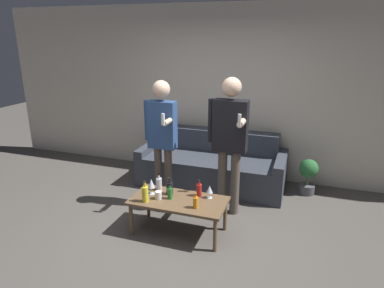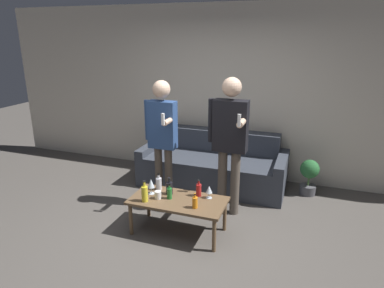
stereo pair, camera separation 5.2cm
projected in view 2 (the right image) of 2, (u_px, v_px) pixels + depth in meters
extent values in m
plane|color=#514C47|center=(171.00, 244.00, 3.82)|extent=(16.00, 16.00, 0.00)
cube|color=beige|center=(225.00, 93.00, 5.42)|extent=(8.00, 0.06, 2.70)
cube|color=#383D47|center=(210.00, 174.00, 5.16)|extent=(1.91, 0.66, 0.46)
cube|color=#383D47|center=(218.00, 154.00, 5.52)|extent=(1.91, 0.26, 0.80)
cube|color=#383D47|center=(152.00, 160.00, 5.59)|extent=(0.14, 0.92, 0.57)
cube|color=#383D47|center=(281.00, 176.00, 4.93)|extent=(0.14, 0.92, 0.57)
cube|color=brown|center=(178.00, 201.00, 3.94)|extent=(1.10, 0.55, 0.03)
cylinder|color=brown|center=(131.00, 219.00, 3.96)|extent=(0.04, 0.04, 0.40)
cylinder|color=brown|center=(214.00, 235.00, 3.64)|extent=(0.04, 0.04, 0.40)
cylinder|color=brown|center=(148.00, 202.00, 4.36)|extent=(0.04, 0.04, 0.40)
cylinder|color=brown|center=(225.00, 215.00, 4.04)|extent=(0.04, 0.04, 0.40)
cylinder|color=#B21E1E|center=(199.00, 190.00, 4.00)|extent=(0.06, 0.06, 0.15)
cylinder|color=#B21E1E|center=(199.00, 182.00, 3.97)|extent=(0.02, 0.02, 0.06)
cylinder|color=black|center=(199.00, 181.00, 3.96)|extent=(0.03, 0.03, 0.01)
cylinder|color=orange|center=(195.00, 203.00, 3.72)|extent=(0.06, 0.06, 0.13)
cylinder|color=orange|center=(195.00, 195.00, 3.70)|extent=(0.02, 0.02, 0.05)
cylinder|color=black|center=(195.00, 194.00, 3.69)|extent=(0.03, 0.03, 0.01)
cylinder|color=black|center=(169.00, 188.00, 4.05)|extent=(0.08, 0.08, 0.15)
cylinder|color=black|center=(169.00, 180.00, 4.01)|extent=(0.03, 0.03, 0.06)
cylinder|color=black|center=(169.00, 178.00, 4.01)|extent=(0.03, 0.03, 0.01)
cylinder|color=#23752D|center=(169.00, 193.00, 3.93)|extent=(0.06, 0.06, 0.13)
cylinder|color=#23752D|center=(169.00, 186.00, 3.91)|extent=(0.02, 0.02, 0.05)
cylinder|color=black|center=(169.00, 185.00, 3.90)|extent=(0.03, 0.03, 0.01)
cylinder|color=yellow|center=(145.00, 194.00, 3.86)|extent=(0.07, 0.07, 0.18)
cylinder|color=yellow|center=(144.00, 184.00, 3.83)|extent=(0.03, 0.03, 0.07)
cylinder|color=black|center=(144.00, 181.00, 3.82)|extent=(0.03, 0.03, 0.01)
cylinder|color=silver|center=(159.00, 184.00, 4.16)|extent=(0.07, 0.07, 0.15)
cylinder|color=silver|center=(159.00, 176.00, 4.13)|extent=(0.03, 0.03, 0.06)
cylinder|color=black|center=(158.00, 174.00, 4.12)|extent=(0.03, 0.03, 0.01)
cylinder|color=silver|center=(151.00, 193.00, 4.08)|extent=(0.08, 0.08, 0.01)
cylinder|color=silver|center=(151.00, 190.00, 4.06)|extent=(0.01, 0.01, 0.08)
cone|color=silver|center=(151.00, 183.00, 4.04)|extent=(0.08, 0.08, 0.11)
cylinder|color=silver|center=(209.00, 198.00, 3.97)|extent=(0.07, 0.07, 0.01)
cylinder|color=silver|center=(209.00, 195.00, 3.96)|extent=(0.01, 0.01, 0.06)
cone|color=silver|center=(209.00, 189.00, 3.93)|extent=(0.08, 0.08, 0.09)
cylinder|color=white|center=(158.00, 195.00, 3.94)|extent=(0.08, 0.08, 0.09)
cylinder|color=brown|center=(159.00, 176.00, 4.63)|extent=(0.10, 0.10, 0.82)
cylinder|color=brown|center=(169.00, 177.00, 4.58)|extent=(0.10, 0.10, 0.82)
cube|color=#2D4C84|center=(162.00, 125.00, 4.39)|extent=(0.36, 0.16, 0.62)
sphere|color=beige|center=(161.00, 89.00, 4.25)|extent=(0.23, 0.23, 0.23)
cylinder|color=#2D4C84|center=(147.00, 120.00, 4.44)|extent=(0.07, 0.07, 0.52)
cylinder|color=beige|center=(168.00, 121.00, 4.19)|extent=(0.07, 0.26, 0.07)
cube|color=white|center=(163.00, 119.00, 4.03)|extent=(0.03, 0.03, 0.14)
cylinder|color=brown|center=(222.00, 181.00, 4.42)|extent=(0.12, 0.12, 0.85)
cylinder|color=brown|center=(235.00, 183.00, 4.36)|extent=(0.12, 0.12, 0.85)
cube|color=black|center=(231.00, 126.00, 4.16)|extent=(0.42, 0.18, 0.64)
sphere|color=beige|center=(232.00, 87.00, 4.02)|extent=(0.23, 0.23, 0.23)
cylinder|color=black|center=(211.00, 121.00, 4.23)|extent=(0.08, 0.08, 0.54)
cylinder|color=beige|center=(242.00, 122.00, 3.95)|extent=(0.08, 0.28, 0.08)
cube|color=white|center=(239.00, 120.00, 3.78)|extent=(0.03, 0.03, 0.14)
cylinder|color=#4C4C51|center=(307.00, 190.00, 5.01)|extent=(0.23, 0.23, 0.14)
cylinder|color=#476B38|center=(309.00, 180.00, 4.96)|extent=(0.03, 0.03, 0.16)
sphere|color=#286633|center=(310.00, 169.00, 4.91)|extent=(0.27, 0.27, 0.27)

